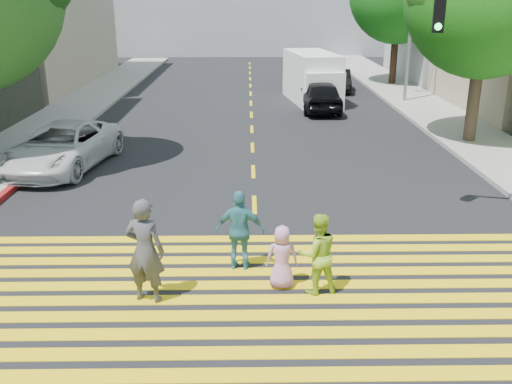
{
  "coord_description": "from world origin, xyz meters",
  "views": [
    {
      "loc": [
        -0.16,
        -8.23,
        5.3
      ],
      "look_at": [
        0.0,
        3.0,
        1.4
      ],
      "focal_mm": 40.0,
      "sensor_mm": 36.0,
      "label": 1
    }
  ],
  "objects_px": {
    "dark_car_parked": "(339,81)",
    "dark_car_near": "(320,96)",
    "pedestrian_man": "(145,251)",
    "white_van": "(313,79)",
    "white_sedan": "(63,147)",
    "pedestrian_extra": "(240,231)",
    "silver_car": "(301,69)",
    "pedestrian_woman": "(318,254)",
    "pedestrian_child": "(282,257)"
  },
  "relations": [
    {
      "from": "dark_car_parked",
      "to": "dark_car_near",
      "type": "bearing_deg",
      "value": -100.85
    },
    {
      "from": "pedestrian_man",
      "to": "white_van",
      "type": "distance_m",
      "value": 20.93
    },
    {
      "from": "pedestrian_man",
      "to": "white_sedan",
      "type": "bearing_deg",
      "value": -49.17
    },
    {
      "from": "pedestrian_man",
      "to": "pedestrian_extra",
      "type": "height_order",
      "value": "pedestrian_man"
    },
    {
      "from": "dark_car_parked",
      "to": "pedestrian_extra",
      "type": "bearing_deg",
      "value": -97.68
    },
    {
      "from": "pedestrian_man",
      "to": "silver_car",
      "type": "bearing_deg",
      "value": -85.35
    },
    {
      "from": "dark_car_near",
      "to": "dark_car_parked",
      "type": "relative_size",
      "value": 1.19
    },
    {
      "from": "pedestrian_woman",
      "to": "dark_car_parked",
      "type": "relative_size",
      "value": 0.42
    },
    {
      "from": "silver_car",
      "to": "dark_car_parked",
      "type": "distance_m",
      "value": 5.58
    },
    {
      "from": "pedestrian_woman",
      "to": "pedestrian_child",
      "type": "bearing_deg",
      "value": -29.9
    },
    {
      "from": "white_sedan",
      "to": "silver_car",
      "type": "distance_m",
      "value": 22.68
    },
    {
      "from": "pedestrian_woman",
      "to": "silver_car",
      "type": "distance_m",
      "value": 28.92
    },
    {
      "from": "dark_car_near",
      "to": "white_sedan",
      "type": "bearing_deg",
      "value": 44.84
    },
    {
      "from": "pedestrian_extra",
      "to": "dark_car_parked",
      "type": "distance_m",
      "value": 23.17
    },
    {
      "from": "pedestrian_child",
      "to": "pedestrian_extra",
      "type": "bearing_deg",
      "value": -44.19
    },
    {
      "from": "pedestrian_man",
      "to": "white_van",
      "type": "relative_size",
      "value": 0.36
    },
    {
      "from": "pedestrian_woman",
      "to": "pedestrian_child",
      "type": "xyz_separation_m",
      "value": [
        -0.64,
        0.21,
        -0.16
      ]
    },
    {
      "from": "white_sedan",
      "to": "silver_car",
      "type": "bearing_deg",
      "value": 74.7
    },
    {
      "from": "dark_car_near",
      "to": "white_van",
      "type": "distance_m",
      "value": 2.51
    },
    {
      "from": "dark_car_near",
      "to": "silver_car",
      "type": "height_order",
      "value": "dark_car_near"
    },
    {
      "from": "pedestrian_extra",
      "to": "silver_car",
      "type": "height_order",
      "value": "pedestrian_extra"
    },
    {
      "from": "pedestrian_woman",
      "to": "white_sedan",
      "type": "relative_size",
      "value": 0.31
    },
    {
      "from": "dark_car_parked",
      "to": "pedestrian_child",
      "type": "bearing_deg",
      "value": -95.37
    },
    {
      "from": "pedestrian_man",
      "to": "white_sedan",
      "type": "xyz_separation_m",
      "value": [
        -4.08,
        8.47,
        -0.27
      ]
    },
    {
      "from": "pedestrian_woman",
      "to": "pedestrian_extra",
      "type": "height_order",
      "value": "pedestrian_extra"
    },
    {
      "from": "pedestrian_man",
      "to": "dark_car_near",
      "type": "xyz_separation_m",
      "value": [
        5.3,
        17.8,
        -0.23
      ]
    },
    {
      "from": "pedestrian_woman",
      "to": "dark_car_parked",
      "type": "distance_m",
      "value": 23.86
    },
    {
      "from": "silver_car",
      "to": "dark_car_parked",
      "type": "bearing_deg",
      "value": 110.63
    },
    {
      "from": "pedestrian_woman",
      "to": "pedestrian_man",
      "type": "bearing_deg",
      "value": -7.13
    },
    {
      "from": "pedestrian_child",
      "to": "white_sedan",
      "type": "height_order",
      "value": "white_sedan"
    },
    {
      "from": "white_sedan",
      "to": "pedestrian_woman",
      "type": "bearing_deg",
      "value": -39.46
    },
    {
      "from": "dark_car_parked",
      "to": "white_van",
      "type": "relative_size",
      "value": 0.67
    },
    {
      "from": "pedestrian_woman",
      "to": "white_sedan",
      "type": "bearing_deg",
      "value": -60.67
    },
    {
      "from": "pedestrian_extra",
      "to": "dark_car_near",
      "type": "height_order",
      "value": "pedestrian_extra"
    },
    {
      "from": "pedestrian_man",
      "to": "pedestrian_child",
      "type": "distance_m",
      "value": 2.54
    },
    {
      "from": "white_sedan",
      "to": "silver_car",
      "type": "xyz_separation_m",
      "value": [
        9.44,
        20.62,
        -0.06
      ]
    },
    {
      "from": "pedestrian_woman",
      "to": "pedestrian_extra",
      "type": "distance_m",
      "value": 1.75
    },
    {
      "from": "pedestrian_man",
      "to": "pedestrian_child",
      "type": "relative_size",
      "value": 1.59
    },
    {
      "from": "silver_car",
      "to": "pedestrian_child",
      "type": "bearing_deg",
      "value": 86.8
    },
    {
      "from": "pedestrian_child",
      "to": "dark_car_near",
      "type": "height_order",
      "value": "dark_car_near"
    },
    {
      "from": "pedestrian_man",
      "to": "dark_car_parked",
      "type": "bearing_deg",
      "value": -91.51
    },
    {
      "from": "white_van",
      "to": "white_sedan",
      "type": "bearing_deg",
      "value": -136.42
    },
    {
      "from": "white_van",
      "to": "dark_car_near",
      "type": "bearing_deg",
      "value": -95.98
    },
    {
      "from": "pedestrian_woman",
      "to": "white_sedan",
      "type": "height_order",
      "value": "pedestrian_woman"
    },
    {
      "from": "pedestrian_woman",
      "to": "white_van",
      "type": "relative_size",
      "value": 0.28
    },
    {
      "from": "pedestrian_child",
      "to": "white_sedan",
      "type": "distance_m",
      "value": 10.34
    },
    {
      "from": "pedestrian_woman",
      "to": "pedestrian_child",
      "type": "relative_size",
      "value": 1.26
    },
    {
      "from": "pedestrian_child",
      "to": "dark_car_parked",
      "type": "bearing_deg",
      "value": -100.73
    },
    {
      "from": "pedestrian_child",
      "to": "dark_car_near",
      "type": "relative_size",
      "value": 0.28
    },
    {
      "from": "pedestrian_man",
      "to": "pedestrian_child",
      "type": "bearing_deg",
      "value": -154.16
    }
  ]
}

